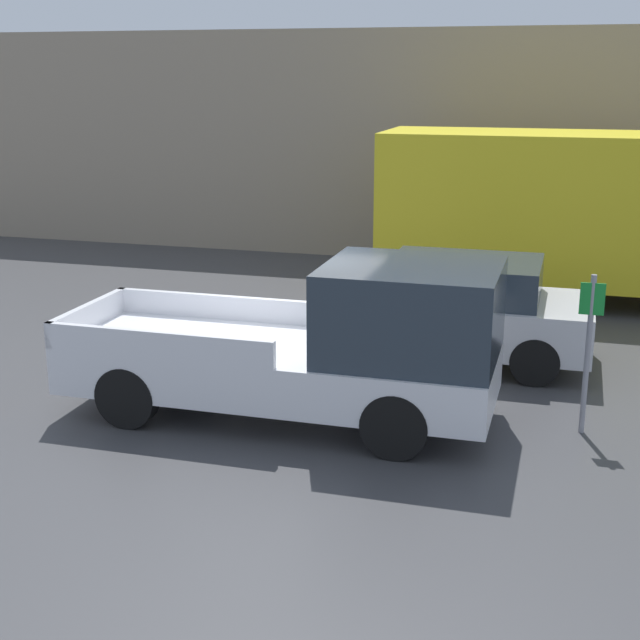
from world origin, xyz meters
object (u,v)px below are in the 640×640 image
object	(u,v)px
pickup_truck	(323,347)
delivery_truck	(571,213)
car	(457,309)
parking_sign	(588,345)
newspaper_box	(407,241)

from	to	relation	value
pickup_truck	delivery_truck	world-z (taller)	delivery_truck
pickup_truck	car	bearing A→B (deg)	66.47
delivery_truck	parking_sign	xyz separation A→B (m)	(0.36, -7.03, -0.59)
pickup_truck	car	size ratio (longest dim) A/B	1.35
parking_sign	car	bearing A→B (deg)	127.40
delivery_truck	newspaper_box	xyz separation A→B (m)	(-3.76, 2.75, -1.27)
car	parking_sign	distance (m)	3.23
parking_sign	delivery_truck	bearing A→B (deg)	92.96
car	delivery_truck	bearing A→B (deg)	70.46
pickup_truck	car	distance (m)	3.35
delivery_truck	newspaper_box	bearing A→B (deg)	143.85
delivery_truck	parking_sign	world-z (taller)	delivery_truck
pickup_truck	parking_sign	xyz separation A→B (m)	(3.29, 0.52, 0.16)
pickup_truck	car	world-z (taller)	pickup_truck
delivery_truck	newspaper_box	distance (m)	4.83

